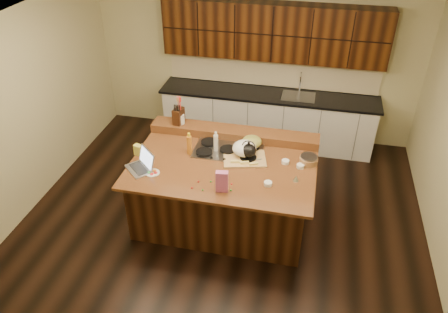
# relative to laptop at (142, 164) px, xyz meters

# --- Properties ---
(room) EXTENTS (5.52, 5.02, 2.72)m
(room) POSITION_rel_laptop_xyz_m (0.98, 0.32, 0.36)
(room) COLOR black
(room) RESTS_ON ground
(island) EXTENTS (2.40, 1.60, 0.92)m
(island) POSITION_rel_laptop_xyz_m (0.98, 0.32, -0.52)
(island) COLOR black
(island) RESTS_ON ground
(back_ledge) EXTENTS (2.40, 0.30, 0.12)m
(back_ledge) POSITION_rel_laptop_xyz_m (0.98, 1.02, -0.01)
(back_ledge) COLOR black
(back_ledge) RESTS_ON island
(cooktop) EXTENTS (0.92, 0.52, 0.05)m
(cooktop) POSITION_rel_laptop_xyz_m (0.98, 0.62, -0.05)
(cooktop) COLOR gray
(cooktop) RESTS_ON island
(back_counter) EXTENTS (3.70, 0.66, 2.40)m
(back_counter) POSITION_rel_laptop_xyz_m (1.28, 2.55, -0.00)
(back_counter) COLOR silver
(back_counter) RESTS_ON ground
(kettle) EXTENTS (0.25, 0.25, 0.18)m
(kettle) POSITION_rel_laptop_xyz_m (1.28, 0.49, 0.07)
(kettle) COLOR black
(kettle) RESTS_ON cooktop
(green_bowl) EXTENTS (0.31, 0.31, 0.15)m
(green_bowl) POSITION_rel_laptop_xyz_m (1.28, 0.75, 0.05)
(green_bowl) COLOR olive
(green_bowl) RESTS_ON cooktop
(laptop) EXTENTS (0.45, 0.45, 0.25)m
(laptop) POSITION_rel_laptop_xyz_m (0.00, 0.00, 0.00)
(laptop) COLOR #B7B7BC
(laptop) RESTS_ON island
(oil_bottle) EXTENTS (0.08, 0.08, 0.27)m
(oil_bottle) POSITION_rel_laptop_xyz_m (0.49, 0.46, 0.07)
(oil_bottle) COLOR #BD6F21
(oil_bottle) RESTS_ON island
(vinegar_bottle) EXTENTS (0.08, 0.08, 0.25)m
(vinegar_bottle) POSITION_rel_laptop_xyz_m (0.82, 0.60, 0.06)
(vinegar_bottle) COLOR silver
(vinegar_bottle) RESTS_ON island
(wooden_tray) EXTENTS (0.63, 0.52, 0.22)m
(wooden_tray) POSITION_rel_laptop_xyz_m (1.22, 0.54, 0.03)
(wooden_tray) COLOR tan
(wooden_tray) RESTS_ON island
(ramekin_a) EXTENTS (0.13, 0.13, 0.04)m
(ramekin_a) POSITION_rel_laptop_xyz_m (1.61, -0.00, -0.04)
(ramekin_a) COLOR white
(ramekin_a) RESTS_ON island
(ramekin_b) EXTENTS (0.10, 0.10, 0.04)m
(ramekin_b) POSITION_rel_laptop_xyz_m (1.77, 0.51, -0.04)
(ramekin_b) COLOR white
(ramekin_b) RESTS_ON island
(ramekin_c) EXTENTS (0.11, 0.11, 0.04)m
(ramekin_c) POSITION_rel_laptop_xyz_m (1.97, 0.46, -0.04)
(ramekin_c) COLOR white
(ramekin_c) RESTS_ON island
(strainer_bowl) EXTENTS (0.25, 0.25, 0.09)m
(strainer_bowl) POSITION_rel_laptop_xyz_m (2.06, 0.57, -0.02)
(strainer_bowl) COLOR #996B3F
(strainer_bowl) RESTS_ON island
(kitchen_timer) EXTENTS (0.09, 0.09, 0.07)m
(kitchen_timer) POSITION_rel_laptop_xyz_m (1.94, 0.16, -0.03)
(kitchen_timer) COLOR silver
(kitchen_timer) RESTS_ON island
(pink_bag) EXTENTS (0.16, 0.10, 0.27)m
(pink_bag) POSITION_rel_laptop_xyz_m (1.09, -0.23, 0.07)
(pink_bag) COLOR #C15A95
(pink_bag) RESTS_ON island
(candy_plate) EXTENTS (0.20, 0.20, 0.01)m
(candy_plate) POSITION_rel_laptop_xyz_m (0.16, -0.08, -0.06)
(candy_plate) COLOR white
(candy_plate) RESTS_ON island
(package_box) EXTENTS (0.12, 0.10, 0.15)m
(package_box) POSITION_rel_laptop_xyz_m (-0.17, 0.28, 0.01)
(package_box) COLOR #D8D24C
(package_box) RESTS_ON island
(utensil_crock) EXTENTS (0.13, 0.13, 0.14)m
(utensil_crock) POSITION_rel_laptop_xyz_m (0.19, 1.02, 0.12)
(utensil_crock) COLOR white
(utensil_crock) RESTS_ON back_ledge
(knife_block) EXTENTS (0.15, 0.20, 0.23)m
(knife_block) POSITION_rel_laptop_xyz_m (0.17, 1.02, 0.17)
(knife_block) COLOR black
(knife_block) RESTS_ON back_ledge
(gumdrop_0) EXTENTS (0.02, 0.02, 0.02)m
(gumdrop_0) POSITION_rel_laptop_xyz_m (0.77, -0.13, -0.06)
(gumdrop_0) COLOR red
(gumdrop_0) RESTS_ON island
(gumdrop_1) EXTENTS (0.02, 0.02, 0.02)m
(gumdrop_1) POSITION_rel_laptop_xyz_m (0.92, -0.10, -0.06)
(gumdrop_1) COLOR #198C26
(gumdrop_1) RESTS_ON island
(gumdrop_2) EXTENTS (0.02, 0.02, 0.02)m
(gumdrop_2) POSITION_rel_laptop_xyz_m (1.18, -0.09, -0.06)
(gumdrop_2) COLOR red
(gumdrop_2) RESTS_ON island
(gumdrop_3) EXTENTS (0.02, 0.02, 0.02)m
(gumdrop_3) POSITION_rel_laptop_xyz_m (1.12, -0.07, -0.06)
(gumdrop_3) COLOR #198C26
(gumdrop_3) RESTS_ON island
(gumdrop_4) EXTENTS (0.02, 0.02, 0.02)m
(gumdrop_4) POSITION_rel_laptop_xyz_m (1.02, -0.18, -0.06)
(gumdrop_4) COLOR red
(gumdrop_4) RESTS_ON island
(gumdrop_5) EXTENTS (0.02, 0.02, 0.02)m
(gumdrop_5) POSITION_rel_laptop_xyz_m (1.20, -0.21, -0.06)
(gumdrop_5) COLOR #198C26
(gumdrop_5) RESTS_ON island
(gumdrop_6) EXTENTS (0.02, 0.02, 0.02)m
(gumdrop_6) POSITION_rel_laptop_xyz_m (1.07, -0.22, -0.06)
(gumdrop_6) COLOR red
(gumdrop_6) RESTS_ON island
(gumdrop_7) EXTENTS (0.02, 0.02, 0.02)m
(gumdrop_7) POSITION_rel_laptop_xyz_m (0.87, -0.28, -0.06)
(gumdrop_7) COLOR #198C26
(gumdrop_7) RESTS_ON island
(gumdrop_8) EXTENTS (0.02, 0.02, 0.02)m
(gumdrop_8) POSITION_rel_laptop_xyz_m (0.73, -0.27, -0.06)
(gumdrop_8) COLOR red
(gumdrop_8) RESTS_ON island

